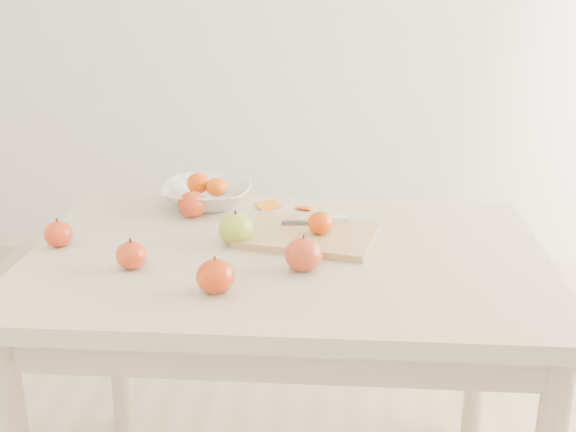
{
  "coord_description": "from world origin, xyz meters",
  "views": [
    {
      "loc": [
        0.11,
        -1.54,
        1.4
      ],
      "look_at": [
        0.0,
        0.05,
        0.82
      ],
      "focal_mm": 45.0,
      "sensor_mm": 36.0,
      "label": 1
    }
  ],
  "objects": [
    {
      "name": "apple_red_a",
      "position": [
        -0.26,
        0.22,
        0.78
      ],
      "size": [
        0.08,
        0.08,
        0.07
      ],
      "primitive_type": "ellipsoid",
      "color": "maroon",
      "rests_on": "table"
    },
    {
      "name": "table",
      "position": [
        0.0,
        0.0,
        0.65
      ],
      "size": [
        1.2,
        0.8,
        0.75
      ],
      "color": "beige",
      "rests_on": "ground"
    },
    {
      "name": "bowl_tangerine_near",
      "position": [
        -0.27,
        0.33,
        0.81
      ],
      "size": [
        0.06,
        0.06,
        0.06
      ],
      "primitive_type": "ellipsoid",
      "color": "#CB4D07",
      "rests_on": "fruit_bowl"
    },
    {
      "name": "orange_peel_a",
      "position": [
        -0.07,
        0.31,
        0.75
      ],
      "size": [
        0.07,
        0.07,
        0.01
      ],
      "primitive_type": "cube",
      "rotation": [
        0.21,
        0.0,
        0.59
      ],
      "color": "orange",
      "rests_on": "table"
    },
    {
      "name": "fruit_bowl",
      "position": [
        -0.24,
        0.32,
        0.78
      ],
      "size": [
        0.24,
        0.24,
        0.06
      ],
      "primitive_type": "imported",
      "color": "silver",
      "rests_on": "table"
    },
    {
      "name": "paring_knife",
      "position": [
        0.09,
        0.16,
        0.78
      ],
      "size": [
        0.17,
        0.05,
        0.01
      ],
      "color": "white",
      "rests_on": "cutting_board"
    },
    {
      "name": "apple_red_e",
      "position": [
        -0.13,
        -0.22,
        0.79
      ],
      "size": [
        0.08,
        0.08,
        0.07
      ],
      "primitive_type": "ellipsoid",
      "color": "#9A1603",
      "rests_on": "table"
    },
    {
      "name": "apple_red_d",
      "position": [
        -0.54,
        -0.0,
        0.78
      ],
      "size": [
        0.07,
        0.07,
        0.06
      ],
      "primitive_type": "ellipsoid",
      "color": "#A10603",
      "rests_on": "table"
    },
    {
      "name": "board_tangerine",
      "position": [
        0.08,
        0.08,
        0.8
      ],
      "size": [
        0.06,
        0.06,
        0.05
      ],
      "primitive_type": "ellipsoid",
      "color": "#CA3E07",
      "rests_on": "cutting_board"
    },
    {
      "name": "apple_red_b",
      "position": [
        -0.33,
        -0.12,
        0.78
      ],
      "size": [
        0.07,
        0.07,
        0.06
      ],
      "primitive_type": "ellipsoid",
      "color": "#A81A03",
      "rests_on": "table"
    },
    {
      "name": "apple_red_c",
      "position": [
        0.04,
        -0.1,
        0.79
      ],
      "size": [
        0.08,
        0.08,
        0.07
      ],
      "primitive_type": "ellipsoid",
      "color": "maroon",
      "rests_on": "table"
    },
    {
      "name": "bowl_tangerine_far",
      "position": [
        -0.21,
        0.3,
        0.81
      ],
      "size": [
        0.06,
        0.06,
        0.05
      ],
      "primitive_type": "ellipsoid",
      "color": "#E34808",
      "rests_on": "fruit_bowl"
    },
    {
      "name": "apple_green",
      "position": [
        -0.12,
        0.04,
        0.79
      ],
      "size": [
        0.08,
        0.08,
        0.08
      ],
      "primitive_type": "ellipsoid",
      "color": "olive",
      "rests_on": "table"
    },
    {
      "name": "cutting_board",
      "position": [
        0.05,
        0.09,
        0.76
      ],
      "size": [
        0.36,
        0.29,
        0.02
      ],
      "primitive_type": "cube",
      "rotation": [
        0.0,
        0.0,
        -0.22
      ],
      "color": "tan",
      "rests_on": "table"
    },
    {
      "name": "orange_peel_b",
      "position": [
        0.03,
        0.3,
        0.75
      ],
      "size": [
        0.05,
        0.05,
        0.01
      ],
      "primitive_type": "cube",
      "rotation": [
        -0.14,
        0.0,
        -0.3
      ],
      "color": "#E34E10",
      "rests_on": "table"
    }
  ]
}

